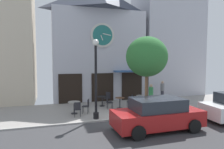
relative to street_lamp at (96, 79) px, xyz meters
The scene contains 18 objects.
ground_plane 2.93m from the street_lamp, 37.29° to the right, with size 29.44×11.62×0.13m.
clock_building 6.91m from the street_lamp, 75.53° to the left, with size 7.76×4.22×9.78m.
neighbor_building_right 12.06m from the street_lamp, 37.87° to the left, with size 6.09×4.31×13.58m.
street_lamp is the anchor object (origin of this frame).
street_tree 3.38m from the street_lamp, ahead, with size 2.56×2.31×4.80m.
cafe_table_center_right 2.52m from the street_lamp, 126.90° to the left, with size 0.77×0.77×0.76m.
cafe_table_near_curb 3.65m from the street_lamp, 69.44° to the left, with size 0.73×0.73×0.72m.
cafe_table_center_left 3.38m from the street_lamp, 42.21° to the left, with size 0.66×0.66×0.76m.
cafe_table_near_door 5.01m from the street_lamp, 32.19° to the left, with size 0.62×0.62×0.72m.
cafe_chair_near_lamp 4.35m from the street_lamp, 64.74° to the left, with size 0.57×0.57×0.90m.
cafe_chair_outer 2.22m from the street_lamp, 103.62° to the left, with size 0.52×0.52×0.90m.
cafe_chair_near_tree 3.00m from the street_lamp, 56.64° to the left, with size 0.44×0.44×0.90m.
cafe_chair_mid_row 2.13m from the street_lamp, 146.94° to the left, with size 0.44×0.44×0.90m.
cafe_chair_curbside 3.92m from the street_lamp, 32.63° to the left, with size 0.47×0.47×0.90m.
cafe_chair_corner 5.67m from the street_lamp, 27.90° to the left, with size 0.44×0.44×0.90m.
pedestrian_green 4.85m from the street_lamp, 20.07° to the left, with size 0.38×0.38×1.67m.
pedestrian_grey 7.24m from the street_lamp, 27.62° to the left, with size 0.40×0.40×1.67m.
parked_car_red 3.93m from the street_lamp, 47.93° to the right, with size 4.33×2.07×1.55m.
Camera 1 is at (-3.86, -10.51, 3.38)m, focal length 32.29 mm.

